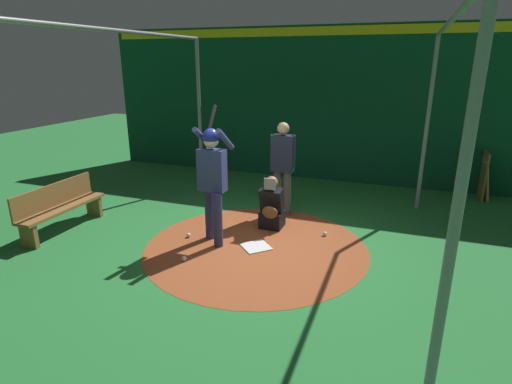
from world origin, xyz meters
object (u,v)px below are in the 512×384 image
bench (60,206)px  baseball_0 (189,235)px  catcher (272,208)px  bat_rack (483,175)px  umpire (282,164)px  home_plate (256,246)px  batter (212,174)px  baseball_1 (184,258)px  baseball_2 (325,234)px

bench → baseball_0: bench is taller
catcher → bat_rack: (-3.33, 3.83, 0.11)m
umpire → bat_rack: size_ratio=1.73×
home_plate → umpire: bearing=-178.3°
umpire → bench: (2.12, -3.47, -0.58)m
home_plate → umpire: 1.90m
batter → baseball_0: size_ratio=30.17×
catcher → baseball_1: 1.93m
catcher → umpire: size_ratio=0.54×
bat_rack → baseball_1: bearing=-42.9°
bat_rack → bench: (4.72, -7.33, -0.04)m
bat_rack → baseball_1: (5.03, -4.67, -0.45)m
batter → baseball_0: bearing=-89.8°
umpire → baseball_1: 2.75m
bat_rack → baseball_2: size_ratio=14.20×
bat_rack → baseball_0: size_ratio=14.20×
home_plate → baseball_0: (0.04, -1.23, 0.03)m
batter → umpire: size_ratio=1.23×
bench → baseball_1: bench is taller
batter → umpire: batter is taller
bench → baseball_1: bearing=83.2°
batter → baseball_2: bearing=117.1°
baseball_0 → bench: bearing=-78.1°
umpire → baseball_1: (2.44, -0.81, -0.99)m
batter → baseball_2: (-0.87, 1.70, -1.14)m
home_plate → bench: 3.58m
umpire → baseball_1: size_ratio=24.60×
umpire → baseball_2: 1.61m
baseball_1 → baseball_2: 2.48m
batter → bench: bearing=-80.2°
baseball_1 → baseball_2: (-1.67, 1.83, 0.00)m
catcher → umpire: umpire is taller
home_plate → bench: (0.52, -3.51, 0.43)m
batter → baseball_1: bearing=-9.0°
baseball_1 → bench: bearing=-96.8°
umpire → baseball_2: bearing=53.2°
bat_rack → baseball_0: bearing=-50.0°
batter → baseball_1: (0.80, -0.13, -1.14)m
catcher → bench: (1.39, -3.50, 0.06)m
umpire → baseball_2: umpire is taller
bat_rack → bench: bat_rack is taller
batter → baseball_2: batter is taller
home_plate → baseball_1: baseball_1 is taller
catcher → bat_rack: bearing=131.0°
catcher → baseball_0: bearing=-53.2°
bat_rack → baseball_1: bat_rack is taller
batter → catcher: 1.40m
home_plate → catcher: size_ratio=0.43×
batter → baseball_2: 2.23m
catcher → baseball_2: 1.05m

